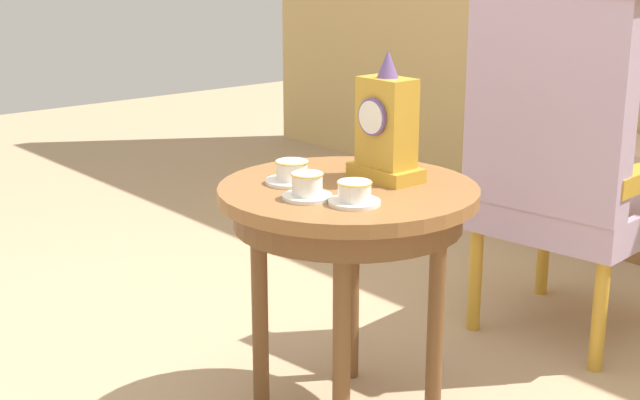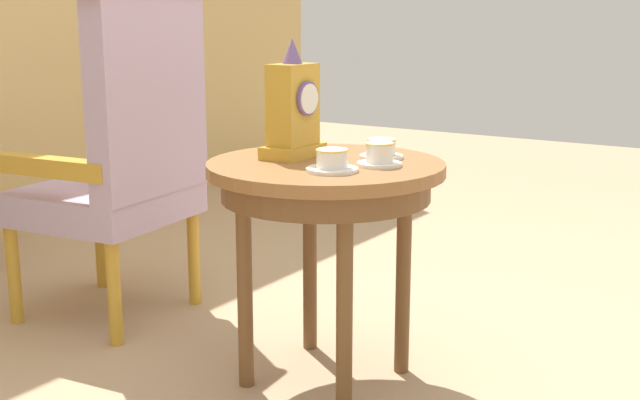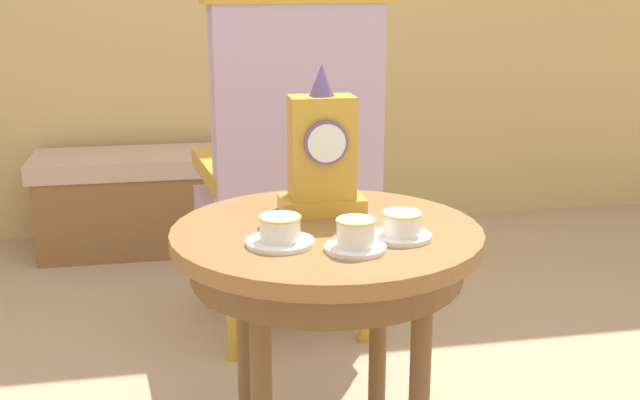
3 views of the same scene
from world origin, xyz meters
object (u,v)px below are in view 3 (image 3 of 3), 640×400
teacup_left (280,232)px  teacup_center (401,227)px  side_table (326,263)px  armchair (289,166)px  mantel_clock (322,154)px  teacup_right (356,236)px  window_bench (157,200)px

teacup_left → teacup_center: teacup_left is taller
side_table → armchair: (0.05, 0.85, 0.03)m
teacup_left → teacup_center: 0.25m
teacup_center → armchair: 0.96m
teacup_left → mantel_clock: size_ratio=0.41×
side_table → teacup_center: bearing=-37.0°
teacup_right → window_bench: teacup_right is taller
armchair → side_table: bearing=-93.3°
teacup_center → armchair: size_ratio=0.11×
side_table → window_bench: side_table is taller
mantel_clock → side_table: bearing=-96.1°
teacup_left → side_table: bearing=39.3°
armchair → window_bench: bearing=113.5°
teacup_center → mantel_clock: size_ratio=0.37×
teacup_center → mantel_clock: mantel_clock is taller
teacup_right → teacup_center: bearing=26.5°
side_table → teacup_center: 0.20m
armchair → window_bench: (-0.45, 1.03, -0.37)m
teacup_left → window_bench: 2.04m
teacup_left → window_bench: (-0.29, 1.97, -0.45)m
side_table → teacup_left: teacup_left is taller
teacup_right → armchair: size_ratio=0.11×
side_table → window_bench: size_ratio=0.63×
teacup_left → teacup_center: bearing=-2.1°
teacup_right → armchair: 1.01m
side_table → armchair: 0.85m
teacup_center → teacup_right: bearing=-153.5°
side_table → teacup_right: teacup_right is taller
teacup_right → mantel_clock: mantel_clock is taller
side_table → window_bench: (-0.40, 1.88, -0.34)m
side_table → armchair: armchair is taller
mantel_clock → teacup_center: bearing=-60.8°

